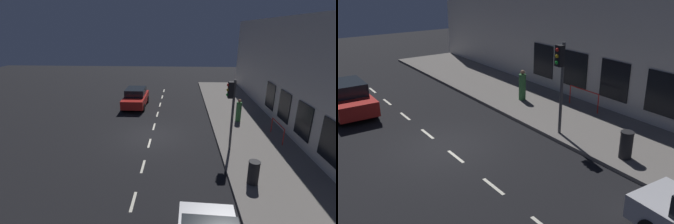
% 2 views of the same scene
% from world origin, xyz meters
% --- Properties ---
extents(ground_plane, '(60.00, 60.00, 0.00)m').
position_xyz_m(ground_plane, '(0.00, 0.00, 0.00)').
color(ground_plane, black).
extents(sidewalk, '(4.50, 32.00, 0.15)m').
position_xyz_m(sidewalk, '(6.25, 0.00, 0.07)').
color(sidewalk, slate).
rests_on(sidewalk, ground).
extents(building_facade, '(0.65, 32.00, 7.21)m').
position_xyz_m(building_facade, '(8.80, -0.00, 3.60)').
color(building_facade, beige).
rests_on(building_facade, ground).
extents(lane_centre_line, '(0.12, 27.20, 0.01)m').
position_xyz_m(lane_centre_line, '(0.00, -1.00, 0.00)').
color(lane_centre_line, beige).
rests_on(lane_centre_line, ground).
extents(traffic_light, '(0.47, 0.32, 3.86)m').
position_xyz_m(traffic_light, '(4.41, -1.84, 2.88)').
color(traffic_light, '#424244').
rests_on(traffic_light, sidewalk).
extents(parked_car_1, '(1.89, 4.03, 1.58)m').
position_xyz_m(parked_car_1, '(-2.05, 6.21, 0.79)').
color(parked_car_1, red).
rests_on(parked_car_1, ground).
extents(pedestrian_0, '(0.52, 0.52, 1.62)m').
position_xyz_m(pedestrian_0, '(5.93, 2.61, 0.89)').
color(pedestrian_0, '#336B38').
rests_on(pedestrian_0, sidewalk).
extents(trash_bin, '(0.49, 0.49, 1.04)m').
position_xyz_m(trash_bin, '(4.93, -4.93, 0.67)').
color(trash_bin, black).
rests_on(trash_bin, sidewalk).
extents(red_railing, '(0.05, 1.95, 0.97)m').
position_xyz_m(red_railing, '(7.64, -0.20, 0.86)').
color(red_railing, red).
rests_on(red_railing, sidewalk).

